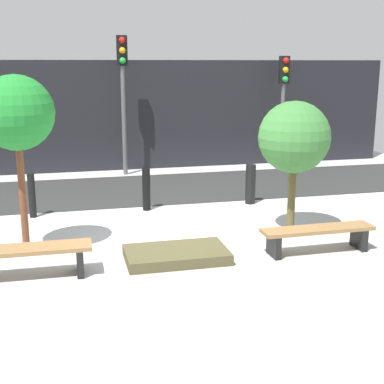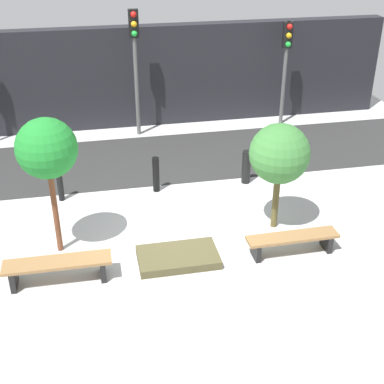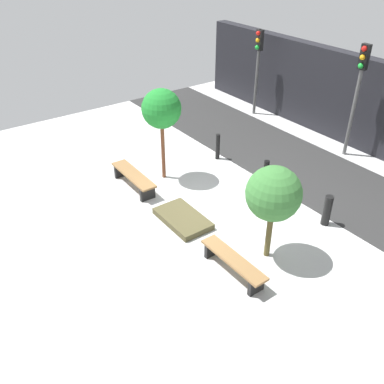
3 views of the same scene
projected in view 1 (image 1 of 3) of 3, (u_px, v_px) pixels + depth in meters
The scene contains 13 objects.
ground_plane at pixel (167, 243), 9.18m from camera, with size 18.00×18.00×0.00m, color #B4B4B4.
road_strip at pixel (135, 190), 13.05m from camera, with size 18.00×3.26×0.01m, color #2B2B2B.
building_facade at pixel (120, 115), 15.35m from camera, with size 16.20×0.50×3.10m, color black.
bench_left at pixel (21, 256), 7.62m from camera, with size 2.00×0.48×0.46m.
bench_right at pixel (318, 234), 8.68m from camera, with size 1.89×0.42×0.42m.
planter_bed at pixel (176, 255), 8.40m from camera, with size 1.60×0.94×0.17m, color #4D472B.
tree_behind_left_bench at pixel (16, 114), 8.18m from camera, with size 1.17×1.17×2.86m.
tree_behind_right_bench at pixel (294, 138), 9.36m from camera, with size 1.27×1.27×2.39m.
bollard_far_left at pixel (32, 196), 10.64m from camera, with size 0.14×0.14×0.90m, color black.
bollard_left at pixel (146, 189), 11.17m from camera, with size 0.17×0.17×0.90m, color black.
bollard_center at pixel (250, 184), 11.70m from camera, with size 0.22×0.22×0.87m, color black.
traffic_light_mid_west at pixel (123, 80), 14.25m from camera, with size 0.28×0.27×3.72m.
traffic_light_mid_east at pixel (284, 91), 15.38m from camera, with size 0.28×0.27×3.21m.
Camera 1 is at (-1.62, -8.57, 3.02)m, focal length 50.00 mm.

